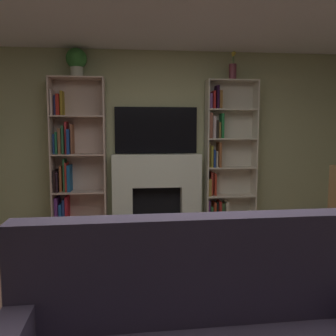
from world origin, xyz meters
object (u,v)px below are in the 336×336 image
Objects in this scene: potted_plant at (76,61)px; coffee_table at (180,293)px; bookshelf_left at (72,158)px; bookshelf_right at (224,156)px; tv at (156,130)px; vase_with_flowers at (233,70)px; fireplace at (157,188)px.

potted_plant reaches higher than coffee_table.
bookshelf_left is 1.00× the size of bookshelf_right.
tv is at bearing 176.33° from bookshelf_right.
bookshelf_right is 2.16× the size of coffee_table.
vase_with_flowers reaches higher than bookshelf_right.
tv is (0.00, 0.10, 0.82)m from fireplace.
fireplace is 3.47× the size of vase_with_flowers.
potted_plant is 2.17m from vase_with_flowers.
fireplace is 1.42× the size of coffee_table.
fireplace is 1.26m from bookshelf_left.
potted_plant is (-1.08, -0.02, 1.76)m from fireplace.
bookshelf_left is 2.58m from vase_with_flowers.
bookshelf_right is 5.35× the size of potted_plant.
tv is 3.19m from coffee_table.
fireplace is 1.16× the size of tv.
bookshelf_left is at bearing -175.73° from tv.
potted_plant is (0.10, -0.03, 1.33)m from bookshelf_left.
tv is 1.25m from bookshelf_left.
coffee_table is at bearing -111.79° from vase_with_flowers.
bookshelf_right reaches higher than fireplace.
bookshelf_left is 2.17m from bookshelf_right.
coffee_table is at bearing -91.42° from fireplace.
potted_plant is 3.64m from coffee_table.
potted_plant is 0.99× the size of vase_with_flowers.
bookshelf_left is at bearing 110.73° from coffee_table.
coffee_table is at bearing -109.84° from bookshelf_right.
potted_plant is at bearing 179.99° from vase_with_flowers.
potted_plant reaches higher than tv.
fireplace is at bearing -0.45° from bookshelf_left.
fireplace is at bearing 178.78° from vase_with_flowers.
vase_with_flowers is (1.08, -0.12, 0.85)m from tv.
bookshelf_left is 5.35× the size of potted_plant.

